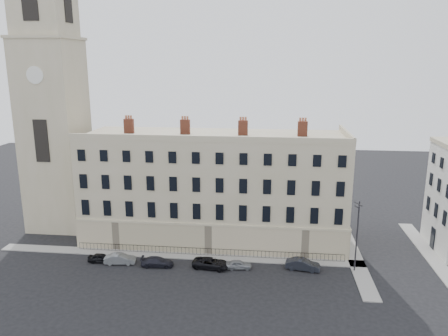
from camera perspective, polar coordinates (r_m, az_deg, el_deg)
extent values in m
plane|color=black|center=(53.02, 3.64, -14.14)|extent=(160.00, 160.00, 0.00)
cube|color=tan|center=(61.83, -1.29, -2.49)|extent=(36.00, 12.00, 15.00)
cube|color=beige|center=(58.00, -2.06, -9.39)|extent=(36.10, 0.18, 4.00)
cube|color=beige|center=(63.91, 15.18, -7.64)|extent=(0.18, 12.10, 4.00)
cube|color=tan|center=(54.39, -2.14, 3.81)|extent=(36.00, 0.35, 0.80)
cube|color=tan|center=(60.41, 15.75, 4.30)|extent=(0.35, 12.00, 0.80)
cube|color=brown|center=(62.72, -12.31, 5.39)|extent=(1.30, 0.70, 2.00)
cube|color=brown|center=(60.67, -5.10, 5.37)|extent=(1.30, 0.70, 2.00)
cube|color=brown|center=(59.62, 2.50, 5.27)|extent=(1.30, 0.70, 2.00)
cube|color=brown|center=(59.63, 10.22, 5.06)|extent=(1.30, 0.70, 2.00)
cube|color=tan|center=(69.53, -21.15, 3.90)|extent=(8.00, 8.00, 28.00)
cube|color=tan|center=(69.18, -22.58, 19.58)|extent=(7.04, 7.04, 10.00)
cylinder|color=white|center=(65.14, -23.48, 11.08)|extent=(2.40, 0.14, 2.40)
cube|color=gray|center=(58.64, -6.12, -11.27)|extent=(48.00, 2.00, 0.12)
cube|color=gray|center=(61.17, 16.49, -10.69)|extent=(2.00, 24.00, 0.12)
cube|color=gray|center=(65.48, 24.95, -9.79)|extent=(2.00, 20.00, 0.12)
cube|color=black|center=(57.92, -2.13, -10.48)|extent=(35.00, 0.04, 0.04)
cube|color=black|center=(58.30, -2.12, -11.28)|extent=(35.00, 0.04, 0.04)
imported|color=black|center=(58.51, -15.73, -11.25)|extent=(3.36, 1.44, 1.13)
imported|color=slate|center=(57.51, -13.42, -11.47)|extent=(4.02, 1.81, 1.28)
imported|color=black|center=(55.99, -8.71, -12.01)|extent=(4.16, 1.92, 1.18)
imported|color=black|center=(54.96, -1.74, -12.32)|extent=(4.73, 2.60, 1.26)
imported|color=gray|center=(54.83, 1.93, -12.49)|extent=(3.29, 1.61, 1.08)
imported|color=black|center=(55.32, 10.25, -12.30)|extent=(4.35, 2.10, 1.38)
cylinder|color=#323137|center=(54.93, 16.96, -8.59)|extent=(0.18, 0.18, 8.92)
cylinder|color=#323137|center=(52.74, 17.13, -4.51)|extent=(0.71, 1.60, 0.11)
cube|color=#323137|center=(52.02, 16.96, -4.81)|extent=(0.39, 0.59, 0.13)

